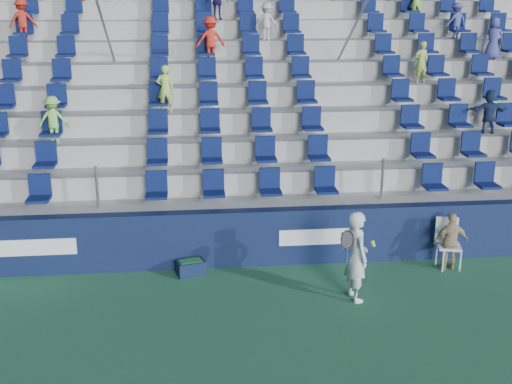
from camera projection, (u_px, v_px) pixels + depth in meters
ground at (261, 342)px, 10.51m from camera, size 70.00×70.00×0.00m
sponsor_wall at (245, 238)px, 13.32m from camera, size 24.00×0.32×1.20m
grandstand at (229, 118)px, 17.69m from camera, size 24.00×8.17×6.63m
tennis_player at (357, 256)px, 11.74m from camera, size 0.69×0.68×1.72m
line_judge_chair at (448, 239)px, 13.25m from camera, size 0.55×0.57×1.04m
line_judge at (451, 241)px, 13.10m from camera, size 0.71×0.30×1.22m
ball_bin at (191, 267)px, 12.96m from camera, size 0.62×0.49×0.31m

